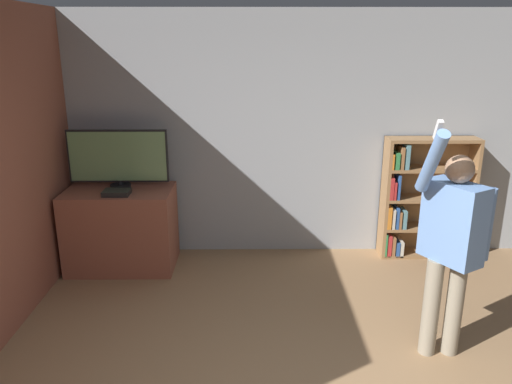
{
  "coord_description": "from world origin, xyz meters",
  "views": [
    {
      "loc": [
        -0.31,
        -2.25,
        2.39
      ],
      "look_at": [
        -0.27,
        1.92,
        1.11
      ],
      "focal_mm": 35.0,
      "sensor_mm": 36.0,
      "label": 1
    }
  ],
  "objects_px": {
    "television": "(118,158)",
    "person": "(451,239)",
    "game_console": "(117,193)",
    "bookshelf": "(419,200)"
  },
  "relations": [
    {
      "from": "television",
      "to": "bookshelf",
      "type": "distance_m",
      "value": 3.32
    },
    {
      "from": "game_console",
      "to": "bookshelf",
      "type": "height_order",
      "value": "bookshelf"
    },
    {
      "from": "television",
      "to": "game_console",
      "type": "xyz_separation_m",
      "value": [
        0.03,
        -0.28,
        -0.3
      ]
    },
    {
      "from": "television",
      "to": "bookshelf",
      "type": "bearing_deg",
      "value": 3.1
    },
    {
      "from": "game_console",
      "to": "person",
      "type": "height_order",
      "value": "person"
    },
    {
      "from": "person",
      "to": "television",
      "type": "bearing_deg",
      "value": -151.48
    },
    {
      "from": "game_console",
      "to": "bookshelf",
      "type": "relative_size",
      "value": 0.2
    },
    {
      "from": "game_console",
      "to": "person",
      "type": "distance_m",
      "value": 3.19
    },
    {
      "from": "person",
      "to": "bookshelf",
      "type": "bearing_deg",
      "value": 137.47
    },
    {
      "from": "television",
      "to": "person",
      "type": "height_order",
      "value": "person"
    }
  ]
}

